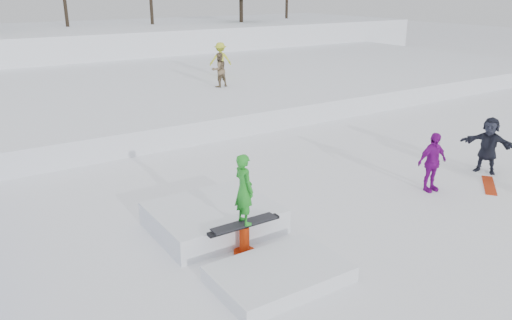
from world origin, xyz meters
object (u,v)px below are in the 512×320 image
spectator_dark (488,145)px  jib_rail_feature (230,229)px  spectator_purple (432,162)px  walker_ygreen (220,59)px  walker_olive (219,70)px

spectator_dark → jib_rail_feature: (-8.33, 0.39, -0.51)m
spectator_purple → walker_ygreen: bearing=89.4°
spectator_purple → jib_rail_feature: 5.87m
walker_olive → spectator_purple: bearing=84.6°
walker_olive → spectator_dark: walker_olive is taller
walker_ygreen → spectator_dark: (0.68, -14.42, -0.83)m
walker_olive → walker_ygreen: (1.44, 2.45, 0.08)m
walker_ygreen → jib_rail_feature: 16.04m
walker_olive → spectator_dark: bearing=96.5°
walker_ygreen → jib_rail_feature: size_ratio=0.38×
walker_olive → spectator_purple: walker_olive is taller
walker_ygreen → spectator_dark: 14.46m
spectator_dark → walker_ygreen: bearing=160.7°
walker_ygreen → jib_rail_feature: bearing=81.1°
spectator_purple → spectator_dark: bearing=7.5°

